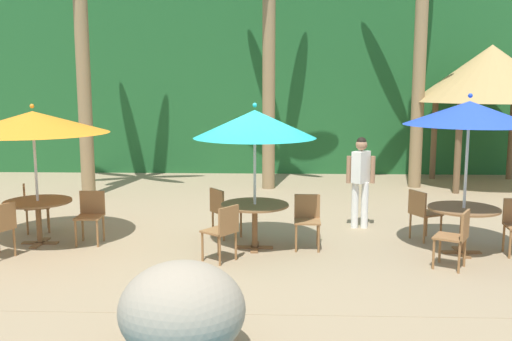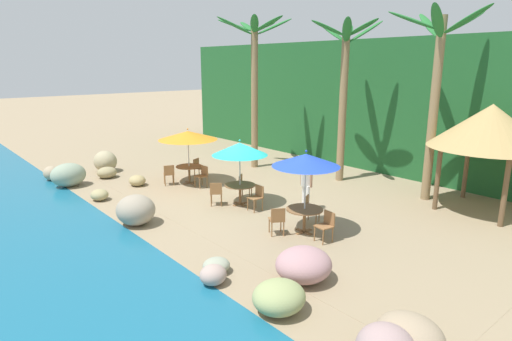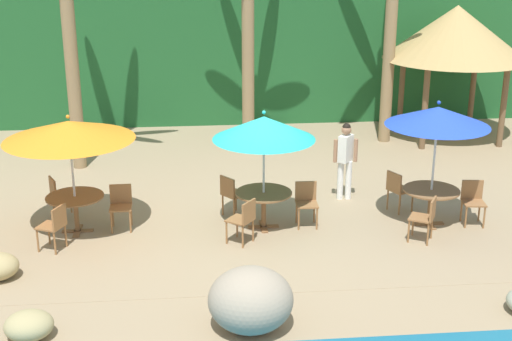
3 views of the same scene
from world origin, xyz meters
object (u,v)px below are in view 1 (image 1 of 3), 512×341
Objects in this scene: chair_teal_left at (223,229)px; waiter_in_white at (361,176)px; chair_orange_seaward at (91,213)px; palapa_hut at (491,74)px; umbrella_blue at (469,113)px; chair_teal_inland at (222,209)px; umbrella_teal at (255,124)px; chair_blue_inland at (422,211)px; palm_tree_third at (422,13)px; chair_orange_left at (0,226)px; palm_tree_second at (270,13)px; dining_table_blue at (463,215)px; chair_teal_seaward at (307,217)px; umbrella_orange at (33,122)px; chair_blue_left at (457,235)px; chair_orange_inland at (31,204)px; dining_table_teal at (255,212)px; dining_table_orange at (38,208)px.

waiter_in_white is at bearing 42.09° from chair_teal_left.
chair_orange_seaward is 10.57m from palapa_hut.
palapa_hut is at bearing 67.33° from umbrella_blue.
waiter_in_white is at bearing 132.02° from umbrella_blue.
umbrella_teal is at bearing -46.62° from chair_teal_inland.
chair_blue_inland is 0.13× the size of palm_tree_third.
palm_tree_second is (4.03, 6.05, 3.87)m from chair_orange_left.
palm_tree_third reaches higher than chair_teal_left.
dining_table_blue is (6.05, -0.40, 0.10)m from chair_orange_seaward.
chair_orange_left is at bearing -170.91° from chair_teal_seaward.
umbrella_orange is 6.82m from chair_blue_left.
chair_orange_inland is 0.51× the size of waiter_in_white.
waiter_in_white is at bearing 36.08° from dining_table_teal.
umbrella_teal is 0.61× the size of palapa_hut.
palapa_hut reaches higher than dining_table_blue.
dining_table_orange is 0.47× the size of umbrella_teal.
palm_tree_second reaches higher than dining_table_orange.
chair_blue_inland is (1.98, 0.49, 0.00)m from chair_teal_seaward.
chair_orange_left is 7.18m from dining_table_blue.
umbrella_orange is at bearing 177.61° from dining_table_blue.
chair_blue_left is (7.00, -1.80, 0.00)m from chair_orange_inland.
chair_orange_seaward is 3.62m from chair_teal_seaward.
chair_teal_seaward is (4.72, 0.76, 0.00)m from chair_orange_left.
dining_table_blue is (3.73, 0.57, 0.10)m from chair_teal_left.
chair_teal_inland is at bearing -140.45° from palapa_hut.
palm_tree_second is at bearing 119.04° from chair_blue_inland.
umbrella_blue is at bearing 8.70° from chair_teal_left.
umbrella_teal is 8.35m from palapa_hut.
chair_orange_left is 8.24m from palm_tree_second.
chair_teal_left is 8.67m from palm_tree_third.
dining_table_teal is (3.87, 0.69, 0.10)m from chair_orange_left.
chair_orange_left is at bearing -160.24° from waiter_in_white.
umbrella_teal is at bearing -12.01° from chair_orange_inland.
chair_orange_seaward and chair_orange_left have the same top height.
palapa_hut is at bearing 67.21° from chair_blue_left.
umbrella_orange reaches higher than chair_orange_seaward.
umbrella_teal is 3.26m from chair_blue_inland.
palapa_hut is at bearing 33.47° from chair_orange_seaward.
chair_teal_inland reaches higher than dining_table_blue.
waiter_in_white is (-2.05, -4.28, -3.40)m from palm_tree_third.
waiter_in_white reaches higher than dining_table_orange.
umbrella_blue is at bearing -57.58° from chair_blue_inland.
umbrella_blue is 1.90m from chair_blue_inland.
chair_teal_seaward is at bearing -128.45° from waiter_in_white.
palm_tree_third is (8.00, 4.80, 3.88)m from chair_orange_inland.
chair_orange_inland is 10.10m from palm_tree_third.
chair_teal_seaward is (4.90, -0.80, 0.00)m from chair_orange_inland.
umbrella_teal reaches higher than chair_orange_left.
chair_teal_inland is 0.51× the size of waiter_in_white.
dining_table_teal is at bearing -4.87° from chair_orange_seaward.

